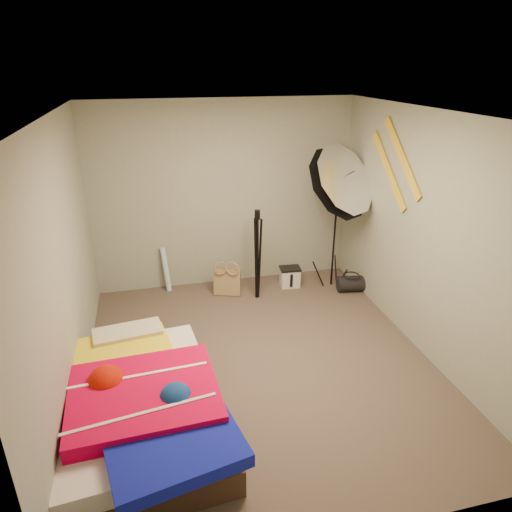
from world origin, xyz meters
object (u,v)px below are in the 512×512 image
object	(u,v)px
tote_bag	(227,282)
bed	(140,405)
duffel_bag	(351,284)
photo_umbrella	(338,184)
camera_case	(290,278)
camera_tripod	(257,249)
wrapping_roll	(166,269)

from	to	relation	value
tote_bag	bed	xyz separation A→B (m)	(-1.15, -2.29, 0.09)
tote_bag	duffel_bag	xyz separation A→B (m)	(1.65, -0.32, -0.07)
photo_umbrella	camera_case	bearing A→B (deg)	151.22
duffel_bag	photo_umbrella	xyz separation A→B (m)	(-0.27, 0.06, 1.39)
duffel_bag	camera_tripod	world-z (taller)	camera_tripod
photo_umbrella	bed	bearing A→B (deg)	-141.28
wrapping_roll	photo_umbrella	size ratio (longest dim) A/B	0.29
wrapping_roll	camera_tripod	world-z (taller)	camera_tripod
wrapping_roll	duffel_bag	distance (m)	2.53
tote_bag	camera_tripod	xyz separation A→B (m)	(0.37, -0.19, 0.52)
camera_case	duffel_bag	xyz separation A→B (m)	(0.76, -0.34, -0.02)
tote_bag	camera_case	distance (m)	0.89
camera_case	camera_tripod	xyz separation A→B (m)	(-0.52, -0.21, 0.57)
bed	camera_tripod	distance (m)	2.63
camera_case	bed	bearing A→B (deg)	-126.78
photo_umbrella	wrapping_roll	bearing A→B (deg)	165.33
photo_umbrella	tote_bag	bearing A→B (deg)	169.65
wrapping_roll	camera_case	world-z (taller)	wrapping_roll
camera_case	tote_bag	bearing A→B (deg)	-173.99
tote_bag	camera_tripod	world-z (taller)	camera_tripod
bed	photo_umbrella	bearing A→B (deg)	38.72
wrapping_roll	duffel_bag	xyz separation A→B (m)	(2.44, -0.63, -0.20)
camera_case	camera_tripod	size ratio (longest dim) A/B	0.21
wrapping_roll	camera_case	xyz separation A→B (m)	(1.67, -0.30, -0.18)
tote_bag	camera_tripod	size ratio (longest dim) A/B	0.29
tote_bag	photo_umbrella	world-z (taller)	photo_umbrella
camera_tripod	tote_bag	bearing A→B (deg)	153.00
camera_case	wrapping_roll	bearing A→B (deg)	174.70
camera_tripod	bed	bearing A→B (deg)	-125.93
wrapping_roll	duffel_bag	size ratio (longest dim) A/B	1.70
duffel_bag	camera_tripod	size ratio (longest dim) A/B	0.30
camera_case	duffel_bag	bearing A→B (deg)	-19.08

